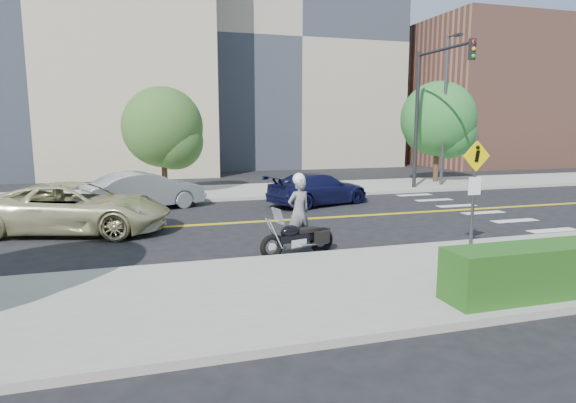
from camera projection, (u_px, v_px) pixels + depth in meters
The scene contains 15 objects.
ground_plane at pixel (256, 222), 17.18m from camera, with size 120.00×120.00×0.00m, color black.
sidewalk_near at pixel (336, 286), 10.07m from camera, with size 60.00×5.00×0.15m, color #9E9B91.
sidewalk_far at pixel (223, 192), 24.27m from camera, with size 60.00×5.00×0.15m, color #9E9B91.
building_mid at pixel (278, 50), 42.48m from camera, with size 18.00×14.00×20.00m, color #A39984.
building_right at pixel (492, 96), 42.53m from camera, with size 14.00×12.00×12.00m, color #8C5947.
lamp_post at pixel (444, 112), 26.08m from camera, with size 0.16×0.16×8.00m, color #4C4C51.
traffic_light at pixel (427, 100), 24.08m from camera, with size 0.28×4.50×7.00m.
pedestrian_sign at pixel (474, 184), 12.09m from camera, with size 0.78×0.08×3.00m.
motorcyclist at pixel (299, 210), 13.65m from camera, with size 0.82×0.66×2.09m.
motorcycle at pixel (298, 230), 12.75m from camera, with size 2.14×0.65×1.30m, color black, non-canonical shape.
suv at pixel (77, 208), 15.32m from camera, with size 2.68×5.81×1.61m, color beige.
parked_car_silver at pixel (145, 191), 19.55m from camera, with size 1.65×4.72×1.56m, color #9EA1A5.
parked_car_blue at pixel (318, 189), 20.78m from camera, with size 1.93×4.75×1.38m, color #181B49.
tree_far_a at pixel (163, 127), 22.99m from camera, with size 3.84×3.84×5.24m.
tree_far_b at pixel (438, 119), 27.74m from camera, with size 4.29×4.29×5.93m.
Camera 1 is at (-3.74, -16.48, 3.40)m, focal length 30.00 mm.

